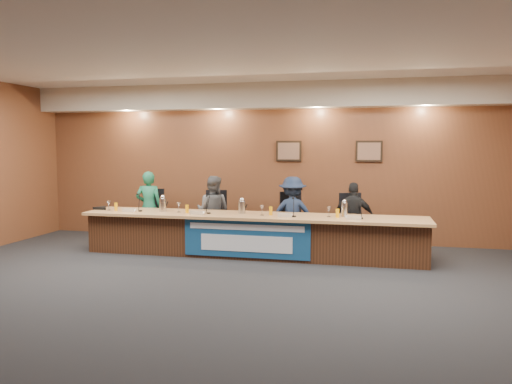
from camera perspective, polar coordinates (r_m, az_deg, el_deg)
floor at (r=6.76m, az=-5.36°, el=-11.57°), size 10.00×10.00×0.00m
ceiling at (r=6.58m, az=-5.61°, el=16.15°), size 10.00×8.00×0.04m
wall_back at (r=10.34m, az=1.60°, el=3.32°), size 10.00×0.04×3.20m
soffit at (r=10.14m, az=1.33°, el=10.92°), size 10.00×0.50×0.50m
dais_body at (r=8.92m, az=-0.48°, el=-5.08°), size 6.00×0.80×0.70m
dais_top at (r=8.81m, az=-0.56°, el=-2.74°), size 6.10×0.95×0.05m
banner at (r=8.52m, az=-1.14°, el=-5.37°), size 2.20×0.02×0.65m
banner_text_upper at (r=8.47m, az=-1.16°, el=-4.06°), size 2.00×0.01×0.10m
banner_text_lower at (r=8.52m, az=-1.16°, el=-5.92°), size 1.60×0.01×0.28m
wall_photo_left at (r=10.23m, az=3.77°, el=4.69°), size 0.52×0.04×0.42m
wall_photo_right at (r=10.10m, az=12.79°, el=4.56°), size 0.52×0.04×0.42m
panelist_a at (r=10.26m, az=-12.14°, el=-1.71°), size 0.59×0.45×1.45m
panelist_b at (r=9.76m, az=-4.94°, el=-2.18°), size 0.68×0.54×1.38m
panelist_c at (r=9.40m, az=4.19°, el=-2.45°), size 0.94×0.61×1.38m
panelist_d at (r=9.30m, az=11.11°, el=-2.89°), size 0.78×0.37×1.30m
office_chair_a at (r=10.38m, az=-11.88°, el=-3.00°), size 0.53×0.53×0.08m
office_chair_b at (r=9.89m, az=-4.75°, el=-3.31°), size 0.54×0.54×0.08m
office_chair_c at (r=9.53m, az=4.27°, el=-3.63°), size 0.63×0.63×0.08m
office_chair_d at (r=9.43m, az=11.11°, el=-3.82°), size 0.63×0.63×0.08m
nameplate_a at (r=9.39m, az=-14.42°, el=-1.98°), size 0.24×0.08×0.10m
microphone_a at (r=9.46m, az=-13.08°, el=-2.11°), size 0.07×0.07×0.02m
juice_glass_a at (r=9.67m, az=-15.71°, el=-1.62°), size 0.06×0.06×0.15m
water_glass_a at (r=9.74m, az=-16.48°, el=-1.50°), size 0.08×0.08×0.18m
nameplate_b at (r=8.81m, az=-6.82°, el=-2.32°), size 0.24×0.08×0.10m
microphone_b at (r=8.95m, az=-5.44°, el=-2.41°), size 0.07×0.07×0.02m
juice_glass_b at (r=9.06m, az=-7.89°, el=-1.93°), size 0.06×0.06×0.15m
water_glass_b at (r=9.18m, az=-8.82°, el=-1.75°), size 0.08×0.08×0.18m
nameplate_c at (r=8.46m, az=3.28°, el=-2.60°), size 0.24×0.08×0.10m
microphone_c at (r=8.53m, az=4.37°, el=-2.78°), size 0.07×0.07×0.02m
juice_glass_c at (r=8.71m, az=1.70°, el=-2.17°), size 0.06×0.06×0.15m
water_glass_c at (r=8.66m, az=0.69°, el=-2.11°), size 0.08×0.08×0.18m
nameplate_d at (r=8.30m, az=11.12°, el=-2.85°), size 0.24×0.08×0.10m
microphone_d at (r=8.47m, az=11.90°, el=-2.94°), size 0.07×0.07×0.02m
juice_glass_d at (r=8.52m, az=9.30°, el=-2.41°), size 0.06×0.06×0.15m
water_glass_d at (r=8.56m, az=8.34°, el=-2.26°), size 0.08×0.08×0.18m
carafe_left at (r=9.34m, az=-10.59°, el=-1.47°), size 0.13×0.13×0.24m
carafe_mid at (r=8.93m, az=-1.62°, el=-1.76°), size 0.13×0.13×0.22m
carafe_right at (r=8.63m, az=10.06°, el=-2.01°), size 0.11×0.11×0.24m
speakerphone at (r=9.93m, az=-17.24°, el=-1.77°), size 0.32×0.32×0.05m
paper_stack at (r=8.50m, az=11.02°, el=-2.94°), size 0.26×0.33×0.01m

